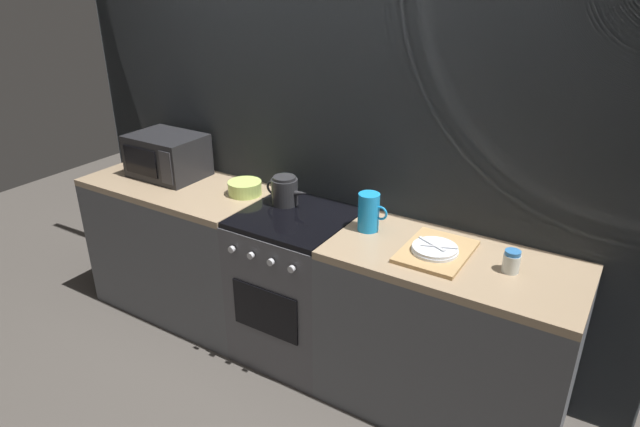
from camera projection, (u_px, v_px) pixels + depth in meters
ground_plane at (298, 348)px, 3.37m from camera, size 8.00×8.00×0.00m
back_wall at (326, 147)px, 3.11m from camera, size 3.60×0.05×2.40m
counter_left at (184, 247)px, 3.61m from camera, size 1.20×0.60×0.90m
stove_unit at (297, 286)px, 3.18m from camera, size 0.60×0.63×0.90m
counter_right at (445, 337)px, 2.75m from camera, size 1.20×0.60×0.90m
microwave at (167, 156)px, 3.49m from camera, size 0.46×0.35×0.27m
kettle at (285, 191)px, 3.10m from camera, size 0.28×0.15×0.17m
mixing_bowl at (245, 188)px, 3.25m from camera, size 0.20×0.20×0.08m
pitcher at (369, 212)px, 2.79m from camera, size 0.16×0.11×0.20m
dish_pile at (436, 251)px, 2.59m from camera, size 0.30×0.40×0.06m
spice_jar at (511, 261)px, 2.43m from camera, size 0.08×0.08×0.10m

